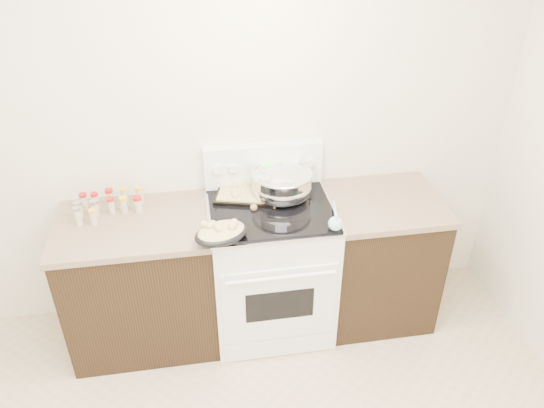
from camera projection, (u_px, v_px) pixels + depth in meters
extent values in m
cube|color=silver|center=(205.00, 126.00, 3.26)|extent=(4.00, 0.05, 2.70)
cube|color=black|center=(143.00, 284.00, 3.39)|extent=(0.90, 0.64, 0.88)
cube|color=brown|center=(133.00, 225.00, 3.15)|extent=(0.93, 0.67, 0.04)
cube|color=black|center=(376.00, 259.00, 3.61)|extent=(0.70, 0.64, 0.88)
cube|color=brown|center=(384.00, 202.00, 3.36)|extent=(0.73, 0.67, 0.04)
cube|color=white|center=(271.00, 269.00, 3.49)|extent=(0.76, 0.66, 0.92)
cube|color=white|center=(280.00, 305.00, 3.21)|extent=(0.70, 0.01, 0.55)
cube|color=black|center=(280.00, 306.00, 3.20)|extent=(0.42, 0.01, 0.22)
cylinder|color=white|center=(281.00, 278.00, 3.05)|extent=(0.65, 0.02, 0.02)
cube|color=white|center=(279.00, 348.00, 3.41)|extent=(0.70, 0.01, 0.14)
cube|color=silver|center=(271.00, 210.00, 3.24)|extent=(0.78, 0.68, 0.01)
cube|color=black|center=(271.00, 208.00, 3.23)|extent=(0.74, 0.64, 0.01)
cube|color=white|center=(263.00, 165.00, 3.40)|extent=(0.76, 0.07, 0.28)
cylinder|color=white|center=(217.00, 170.00, 3.31)|extent=(0.06, 0.02, 0.06)
cylinder|color=white|center=(233.00, 169.00, 3.33)|extent=(0.06, 0.02, 0.06)
cylinder|color=white|center=(295.00, 164.00, 3.38)|extent=(0.06, 0.02, 0.06)
cylinder|color=white|center=(311.00, 163.00, 3.40)|extent=(0.06, 0.02, 0.06)
cube|color=#19E533|center=(264.00, 166.00, 3.36)|extent=(0.09, 0.00, 0.04)
cube|color=silver|center=(252.00, 167.00, 3.35)|extent=(0.05, 0.00, 0.05)
cube|color=silver|center=(277.00, 165.00, 3.37)|extent=(0.05, 0.00, 0.05)
ellipsoid|color=silver|center=(282.00, 186.00, 3.30)|extent=(0.49, 0.49, 0.22)
cylinder|color=silver|center=(282.00, 196.00, 3.34)|extent=(0.21, 0.21, 0.01)
torus|color=silver|center=(282.00, 174.00, 3.25)|extent=(0.38, 0.38, 0.02)
cylinder|color=silver|center=(282.00, 183.00, 3.29)|extent=(0.36, 0.36, 0.13)
cylinder|color=brown|center=(282.00, 175.00, 3.26)|extent=(0.34, 0.34, 0.00)
cube|color=beige|center=(293.00, 179.00, 3.21)|extent=(0.04, 0.04, 0.03)
cube|color=beige|center=(278.00, 164.00, 3.37)|extent=(0.04, 0.04, 0.03)
cube|color=beige|center=(263.00, 168.00, 3.32)|extent=(0.04, 0.04, 0.03)
cube|color=beige|center=(284.00, 182.00, 3.17)|extent=(0.03, 0.03, 0.02)
cube|color=beige|center=(290.00, 183.00, 3.16)|extent=(0.04, 0.04, 0.02)
cube|color=beige|center=(289.00, 169.00, 3.31)|extent=(0.03, 0.03, 0.02)
cube|color=beige|center=(286.00, 166.00, 3.34)|extent=(0.04, 0.04, 0.03)
cube|color=beige|center=(263.00, 172.00, 3.28)|extent=(0.04, 0.04, 0.02)
cube|color=beige|center=(281.00, 177.00, 3.22)|extent=(0.03, 0.03, 0.02)
cube|color=beige|center=(268.00, 181.00, 3.19)|extent=(0.05, 0.05, 0.03)
cube|color=beige|center=(262.00, 170.00, 3.31)|extent=(0.04, 0.04, 0.03)
cube|color=beige|center=(262.00, 181.00, 3.19)|extent=(0.04, 0.04, 0.03)
cube|color=beige|center=(278.00, 179.00, 3.21)|extent=(0.04, 0.04, 0.03)
cube|color=beige|center=(291.00, 168.00, 3.33)|extent=(0.04, 0.04, 0.03)
cube|color=beige|center=(265.00, 173.00, 3.27)|extent=(0.04, 0.04, 0.02)
ellipsoid|color=black|center=(221.00, 233.00, 2.93)|extent=(0.37, 0.31, 0.08)
ellipsoid|color=tan|center=(221.00, 232.00, 2.92)|extent=(0.33, 0.28, 0.06)
sphere|color=tan|center=(204.00, 224.00, 2.93)|extent=(0.04, 0.04, 0.04)
sphere|color=tan|center=(234.00, 223.00, 2.94)|extent=(0.05, 0.05, 0.05)
sphere|color=tan|center=(218.00, 227.00, 2.91)|extent=(0.05, 0.05, 0.05)
sphere|color=tan|center=(213.00, 224.00, 2.93)|extent=(0.04, 0.04, 0.04)
sphere|color=tan|center=(232.00, 227.00, 2.91)|extent=(0.05, 0.05, 0.05)
sphere|color=tan|center=(210.00, 226.00, 2.91)|extent=(0.04, 0.04, 0.04)
sphere|color=tan|center=(207.00, 226.00, 2.92)|extent=(0.04, 0.04, 0.04)
sphere|color=tan|center=(219.00, 230.00, 2.88)|extent=(0.04, 0.04, 0.04)
cube|color=black|center=(246.00, 195.00, 3.34)|extent=(0.43, 0.35, 0.02)
cube|color=tan|center=(246.00, 193.00, 3.33)|extent=(0.39, 0.31, 0.02)
sphere|color=tan|center=(246.00, 185.00, 3.39)|extent=(0.04, 0.04, 0.04)
sphere|color=tan|center=(264.00, 183.00, 3.41)|extent=(0.03, 0.03, 0.03)
sphere|color=tan|center=(263.00, 190.00, 3.34)|extent=(0.04, 0.04, 0.04)
sphere|color=tan|center=(235.00, 190.00, 3.33)|extent=(0.03, 0.03, 0.03)
sphere|color=tan|center=(234.00, 194.00, 3.29)|extent=(0.03, 0.03, 0.03)
sphere|color=tan|center=(234.00, 192.00, 3.31)|extent=(0.04, 0.04, 0.04)
sphere|color=tan|center=(235.00, 186.00, 3.38)|extent=(0.04, 0.04, 0.04)
sphere|color=tan|center=(235.00, 196.00, 3.28)|extent=(0.04, 0.04, 0.04)
sphere|color=tan|center=(261.00, 195.00, 3.29)|extent=(0.05, 0.05, 0.05)
sphere|color=tan|center=(238.00, 193.00, 3.30)|extent=(0.04, 0.04, 0.04)
cylinder|color=#987445|center=(261.00, 199.00, 3.30)|extent=(0.15, 0.24, 0.01)
sphere|color=#987445|center=(254.00, 207.00, 3.21)|extent=(0.04, 0.04, 0.04)
sphere|color=#99D1E4|center=(335.00, 224.00, 3.03)|extent=(0.08, 0.08, 0.08)
cylinder|color=#99D1E4|center=(335.00, 209.00, 3.10)|extent=(0.08, 0.27, 0.07)
cylinder|color=#BFB28C|center=(84.00, 203.00, 3.23)|extent=(0.04, 0.04, 0.09)
cylinder|color=#B21414|center=(83.00, 195.00, 3.21)|extent=(0.05, 0.05, 0.02)
cylinder|color=#BFB28C|center=(96.00, 202.00, 3.25)|extent=(0.04, 0.04, 0.09)
cylinder|color=#B21414|center=(94.00, 194.00, 3.22)|extent=(0.04, 0.04, 0.02)
cylinder|color=#BFB28C|center=(110.00, 199.00, 3.26)|extent=(0.04, 0.04, 0.10)
cylinder|color=#B21414|center=(109.00, 191.00, 3.23)|extent=(0.05, 0.05, 0.02)
cylinder|color=#BFB28C|center=(125.00, 198.00, 3.27)|extent=(0.04, 0.04, 0.10)
cylinder|color=gold|center=(123.00, 190.00, 3.24)|extent=(0.04, 0.04, 0.02)
cylinder|color=#BFB28C|center=(140.00, 197.00, 3.29)|extent=(0.04, 0.04, 0.10)
cylinder|color=gold|center=(139.00, 188.00, 3.25)|extent=(0.05, 0.05, 0.02)
cylinder|color=#BFB28C|center=(79.00, 211.00, 3.16)|extent=(0.05, 0.05, 0.09)
cylinder|color=#B2B2B7|center=(77.00, 203.00, 3.13)|extent=(0.05, 0.05, 0.02)
cylinder|color=#BFB28C|center=(95.00, 210.00, 3.17)|extent=(0.05, 0.05, 0.09)
cylinder|color=#B2B2B7|center=(94.00, 202.00, 3.14)|extent=(0.05, 0.05, 0.02)
cylinder|color=#BFB28C|center=(112.00, 207.00, 3.19)|extent=(0.04, 0.04, 0.09)
cylinder|color=#B21414|center=(110.00, 199.00, 3.16)|extent=(0.04, 0.04, 0.02)
cylinder|color=#BFB28C|center=(124.00, 206.00, 3.20)|extent=(0.04, 0.04, 0.09)
cylinder|color=gold|center=(123.00, 199.00, 3.18)|extent=(0.05, 0.05, 0.02)
cylinder|color=#BFB28C|center=(138.00, 206.00, 3.21)|extent=(0.05, 0.05, 0.09)
cylinder|color=#B21414|center=(137.00, 198.00, 3.18)|extent=(0.05, 0.05, 0.02)
cylinder|color=#BFB28C|center=(78.00, 218.00, 3.09)|extent=(0.04, 0.04, 0.10)
cylinder|color=#B2B2B7|center=(76.00, 209.00, 3.05)|extent=(0.04, 0.04, 0.02)
cylinder|color=#BFB28C|center=(94.00, 218.00, 3.09)|extent=(0.04, 0.04, 0.09)
cylinder|color=gold|center=(92.00, 211.00, 3.07)|extent=(0.04, 0.04, 0.02)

